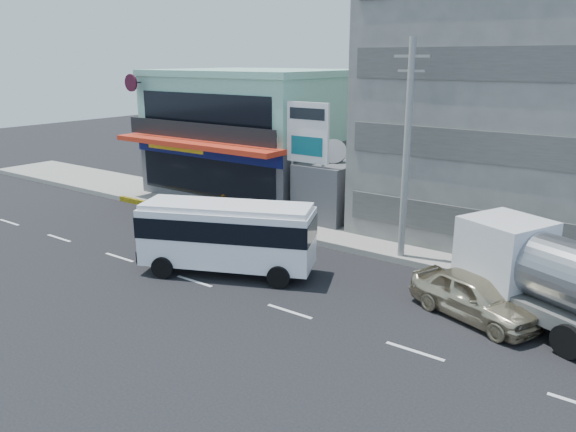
# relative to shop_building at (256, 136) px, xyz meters

# --- Properties ---
(ground) EXTENTS (120.00, 120.00, 0.00)m
(ground) POSITION_rel_shop_building_xyz_m (8.00, -13.95, -4.00)
(ground) COLOR black
(ground) RESTS_ON ground
(sidewalk) EXTENTS (70.00, 5.00, 0.30)m
(sidewalk) POSITION_rel_shop_building_xyz_m (13.00, -4.45, -3.85)
(sidewalk) COLOR gray
(sidewalk) RESTS_ON ground
(shop_building) EXTENTS (12.40, 11.70, 8.00)m
(shop_building) POSITION_rel_shop_building_xyz_m (0.00, 0.00, 0.00)
(shop_building) COLOR #424347
(shop_building) RESTS_ON ground
(concrete_building) EXTENTS (16.00, 12.00, 14.00)m
(concrete_building) POSITION_rel_shop_building_xyz_m (18.00, 1.05, 3.00)
(concrete_building) COLOR gray
(concrete_building) RESTS_ON ground
(gap_structure) EXTENTS (3.00, 6.00, 3.50)m
(gap_structure) POSITION_rel_shop_building_xyz_m (8.00, -1.95, -2.25)
(gap_structure) COLOR #424347
(gap_structure) RESTS_ON ground
(satellite_dish) EXTENTS (1.50, 1.50, 0.15)m
(satellite_dish) POSITION_rel_shop_building_xyz_m (8.00, -2.95, -0.42)
(satellite_dish) COLOR slate
(satellite_dish) RESTS_ON gap_structure
(billboard) EXTENTS (2.60, 0.18, 6.90)m
(billboard) POSITION_rel_shop_building_xyz_m (7.50, -4.75, 0.93)
(billboard) COLOR gray
(billboard) RESTS_ON ground
(utility_pole_near) EXTENTS (1.60, 0.30, 10.00)m
(utility_pole_near) POSITION_rel_shop_building_xyz_m (14.00, -6.55, 1.15)
(utility_pole_near) COLOR #999993
(utility_pole_near) RESTS_ON ground
(minibus) EXTENTS (7.83, 5.22, 3.14)m
(minibus) POSITION_rel_shop_building_xyz_m (8.51, -12.36, -2.13)
(minibus) COLOR white
(minibus) RESTS_ON ground
(sedan) EXTENTS (5.32, 3.50, 1.68)m
(sedan) POSITION_rel_shop_building_xyz_m (18.69, -10.42, -3.16)
(sedan) COLOR beige
(sedan) RESTS_ON ground
(tanker_truck) EXTENTS (9.05, 5.76, 3.45)m
(tanker_truck) POSITION_rel_shop_building_xyz_m (21.65, -9.93, -2.14)
(tanker_truck) COLOR silver
(tanker_truck) RESTS_ON ground
(motorcycle_rider) EXTENTS (1.63, 0.88, 1.98)m
(motorcycle_rider) POSITION_rel_shop_building_xyz_m (4.00, -7.63, -3.34)
(motorcycle_rider) COLOR maroon
(motorcycle_rider) RESTS_ON ground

